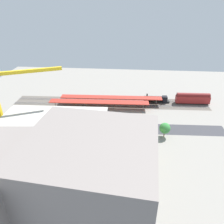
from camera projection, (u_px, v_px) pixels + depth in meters
name	position (u px, v px, depth m)	size (l,w,h in m)	color
ground_plane	(106.00, 122.00, 104.76)	(175.99, 175.99, 0.00)	gray
rail_bed	(111.00, 103.00, 124.11)	(109.99, 14.11, 0.01)	#5B544C
street_asphalt	(105.00, 128.00, 100.39)	(109.99, 9.00, 0.01)	#38383D
track_rails	(111.00, 102.00, 124.03)	(109.93, 11.55, 0.12)	#9E9EA8
platform_canopy_near	(99.00, 102.00, 116.11)	(53.75, 6.97, 4.08)	#A82D23
platform_canopy_far	(111.00, 97.00, 120.93)	(56.71, 6.58, 4.26)	#A82D23
locomotive	(157.00, 99.00, 123.87)	(14.48, 3.31, 5.15)	black
passenger_coach	(193.00, 98.00, 121.61)	(19.00, 3.79, 6.41)	black
parked_car_0	(146.00, 124.00, 101.52)	(4.78, 2.02, 1.69)	black
parked_car_1	(128.00, 123.00, 102.50)	(4.25, 1.84, 1.78)	black
parked_car_2	(111.00, 122.00, 103.30)	(4.83, 1.98, 1.54)	black
parked_car_3	(95.00, 121.00, 103.86)	(4.70, 1.81, 1.76)	black
construction_building	(55.00, 139.00, 78.68)	(37.05, 21.57, 15.56)	yellow
construction_roof_slab	(52.00, 121.00, 74.92)	(37.65, 22.17, 0.40)	#B7B2A8
tower_crane	(7.00, 103.00, 79.81)	(28.33, 13.59, 31.27)	gray
box_truck_0	(81.00, 130.00, 95.65)	(9.93, 2.48, 3.39)	black
street_tree_0	(43.00, 120.00, 96.54)	(6.32, 6.32, 8.20)	brown
street_tree_1	(165.00, 128.00, 92.06)	(4.72, 4.72, 6.59)	brown
street_tree_2	(51.00, 121.00, 96.42)	(5.41, 5.41, 7.52)	brown
street_tree_3	(118.00, 123.00, 92.63)	(5.77, 5.77, 8.88)	brown
traffic_light	(120.00, 116.00, 101.71)	(0.50, 0.36, 6.09)	#333333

